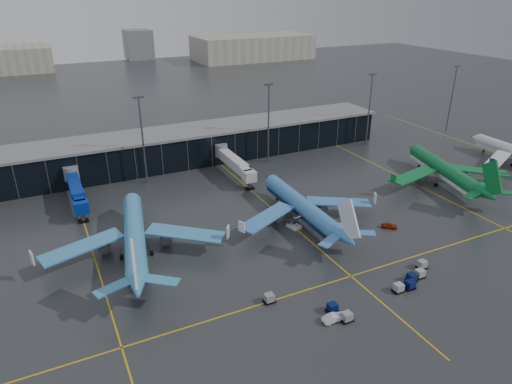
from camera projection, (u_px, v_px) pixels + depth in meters
name	position (u px, v px, depth m)	size (l,w,h in m)	color
ground	(272.00, 252.00, 99.11)	(600.00, 600.00, 0.00)	#282B2D
terminal_pier	(183.00, 146.00, 147.65)	(142.00, 17.00, 10.70)	black
jet_bridges	(76.00, 189.00, 118.47)	(94.00, 27.50, 7.20)	#595B60
flood_masts	(209.00, 129.00, 136.36)	(203.00, 0.50, 25.50)	#595B60
distant_hangars	(161.00, 51.00, 336.59)	(260.00, 71.00, 22.00)	#B2AD99
taxi_lines	(287.00, 222.00, 111.79)	(220.00, 120.00, 0.02)	gold
airliner_arkefly	(133.00, 223.00, 96.33)	(40.17, 45.75, 14.06)	#3B8DC2
airliner_klm_near	(301.00, 196.00, 109.93)	(37.55, 42.77, 13.14)	#3C7EC6
airliner_aer_lingus	(445.00, 161.00, 131.13)	(38.78, 44.17, 13.57)	#0C6B33
baggage_carts	(378.00, 288.00, 85.90)	(35.41, 11.92, 1.70)	black
mobile_airstair	(294.00, 225.00, 108.85)	(2.93, 3.65, 3.45)	white
service_van_red	(389.00, 226.00, 108.68)	(1.49, 3.71, 1.27)	#99220B
service_van_white	(334.00, 318.00, 78.42)	(1.49, 4.26, 1.40)	silver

